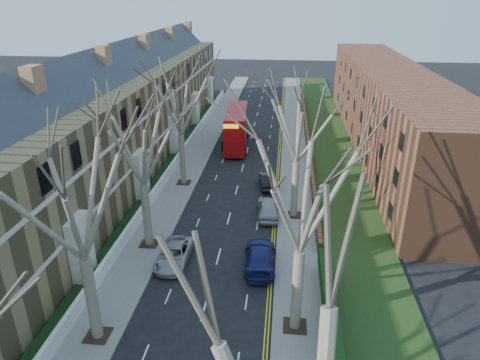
% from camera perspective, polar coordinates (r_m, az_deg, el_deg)
% --- Properties ---
extents(pavement_left, '(3.00, 102.00, 0.12)m').
position_cam_1_polar(pavement_left, '(55.33, -5.22, 4.23)').
color(pavement_left, slate).
rests_on(pavement_left, ground).
extents(pavement_right, '(3.00, 102.00, 0.12)m').
position_cam_1_polar(pavement_right, '(54.33, 7.32, 3.76)').
color(pavement_right, slate).
rests_on(pavement_right, ground).
extents(terrace_left, '(9.70, 78.00, 13.60)m').
position_cam_1_polar(terrace_left, '(48.55, -16.26, 7.37)').
color(terrace_left, olive).
rests_on(terrace_left, ground).
extents(flats_right, '(13.97, 54.00, 10.00)m').
position_cam_1_polar(flats_right, '(58.18, 19.03, 9.07)').
color(flats_right, brown).
rests_on(flats_right, ground).
extents(front_wall_left, '(0.30, 78.00, 1.00)m').
position_cam_1_polar(front_wall_left, '(48.22, -8.98, 1.75)').
color(front_wall_left, white).
rests_on(front_wall_left, ground).
extents(grass_verge_right, '(6.00, 102.00, 0.06)m').
position_cam_1_polar(grass_verge_right, '(54.61, 12.05, 3.62)').
color(grass_verge_right, '#1E3914').
rests_on(grass_verge_right, ground).
extents(tree_left_mid, '(10.50, 10.50, 14.71)m').
position_cam_1_polar(tree_left_mid, '(22.63, -21.43, -1.04)').
color(tree_left_mid, '#695D4B').
rests_on(tree_left_mid, ground).
extents(tree_left_far, '(10.15, 10.15, 14.22)m').
position_cam_1_polar(tree_left_far, '(31.31, -13.36, 6.04)').
color(tree_left_far, '#695D4B').
rests_on(tree_left_far, ground).
extents(tree_left_dist, '(10.50, 10.50, 14.71)m').
position_cam_1_polar(tree_left_dist, '(42.35, -8.18, 11.40)').
color(tree_left_dist, '#695D4B').
rests_on(tree_left_dist, ground).
extents(tree_right_mid, '(10.50, 10.50, 14.71)m').
position_cam_1_polar(tree_right_mid, '(22.01, 8.57, -0.27)').
color(tree_right_mid, '#695D4B').
rests_on(tree_right_mid, ground).
extents(tree_right_far, '(10.15, 10.15, 14.22)m').
position_cam_1_polar(tree_right_far, '(35.35, 7.86, 8.46)').
color(tree_right_far, '#695D4B').
rests_on(tree_right_far, ground).
extents(double_decker_bus, '(3.34, 11.36, 4.69)m').
position_cam_1_polar(double_decker_bus, '(55.53, -0.47, 6.84)').
color(double_decker_bus, '#A30B0C').
rests_on(double_decker_bus, ground).
extents(car_left_far, '(2.23, 4.80, 1.33)m').
position_cam_1_polar(car_left_far, '(32.43, -8.76, -9.78)').
color(car_left_far, '#9E9FA3').
rests_on(car_left_far, ground).
extents(car_right_near, '(2.46, 5.49, 1.56)m').
position_cam_1_polar(car_right_near, '(31.65, 2.66, -10.16)').
color(car_right_near, navy).
rests_on(car_right_near, ground).
extents(car_right_mid, '(2.25, 4.76, 1.57)m').
position_cam_1_polar(car_right_mid, '(38.29, 3.75, -3.75)').
color(car_right_mid, '#9FA1A8').
rests_on(car_right_mid, ground).
extents(car_right_far, '(2.08, 4.48, 1.42)m').
position_cam_1_polar(car_right_far, '(44.06, 3.68, -0.04)').
color(car_right_far, black).
rests_on(car_right_far, ground).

